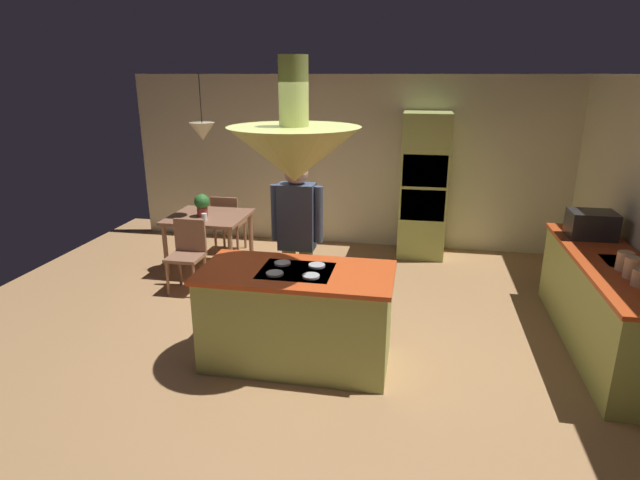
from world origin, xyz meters
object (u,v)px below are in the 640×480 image
(oven_tower, at_px, (424,186))
(canister_sugar, at_px, (632,268))
(chair_by_back_wall, at_px, (228,220))
(person_at_island, at_px, (297,234))
(kitchen_island, at_px, (297,316))
(microwave_on_counter, at_px, (592,225))
(chair_facing_island, at_px, (188,250))
(canister_tea, at_px, (624,261))
(dining_table, at_px, (209,223))
(cup_on_table, at_px, (204,217))
(potted_plant_on_table, at_px, (202,204))
(canister_flour, at_px, (640,278))

(oven_tower, height_order, canister_sugar, oven_tower)
(chair_by_back_wall, bearing_deg, canister_sugar, 151.92)
(oven_tower, xyz_separation_m, chair_by_back_wall, (-2.80, -0.45, -0.52))
(oven_tower, height_order, person_at_island, oven_tower)
(kitchen_island, bearing_deg, oven_tower, 71.26)
(microwave_on_counter, bearing_deg, chair_facing_island, -178.43)
(chair_facing_island, distance_m, canister_tea, 4.65)
(dining_table, xyz_separation_m, microwave_on_counter, (4.54, -0.56, 0.38))
(canister_sugar, bearing_deg, canister_tea, 90.00)
(kitchen_island, xyz_separation_m, chair_facing_island, (-1.70, 1.41, 0.05))
(person_at_island, distance_m, cup_on_table, 1.91)
(chair_by_back_wall, relative_size, cup_on_table, 9.67)
(kitchen_island, distance_m, dining_table, 2.71)
(cup_on_table, bearing_deg, oven_tower, 26.58)
(oven_tower, relative_size, chair_facing_island, 2.36)
(chair_facing_island, height_order, canister_tea, canister_tea)
(chair_facing_island, xyz_separation_m, canister_sugar, (4.54, -1.04, 0.49))
(cup_on_table, height_order, canister_sugar, canister_sugar)
(person_at_island, bearing_deg, oven_tower, 63.71)
(chair_facing_island, relative_size, chair_by_back_wall, 1.00)
(chair_by_back_wall, bearing_deg, kitchen_island, 121.36)
(dining_table, bearing_deg, microwave_on_counter, -7.09)
(kitchen_island, xyz_separation_m, oven_tower, (1.10, 3.24, 0.57))
(dining_table, bearing_deg, canister_tea, -18.88)
(kitchen_island, bearing_deg, chair_facing_island, 140.32)
(canister_tea, relative_size, microwave_on_counter, 0.37)
(kitchen_island, xyz_separation_m, potted_plant_on_table, (-1.75, 2.04, 0.47))
(canister_sugar, xyz_separation_m, canister_tea, (0.00, 0.18, -0.01))
(dining_table, bearing_deg, canister_flour, -22.84)
(canister_tea, bearing_deg, canister_flour, -90.00)
(cup_on_table, height_order, canister_tea, canister_tea)
(oven_tower, height_order, microwave_on_counter, oven_tower)
(dining_table, distance_m, chair_by_back_wall, 0.71)
(cup_on_table, distance_m, canister_tea, 4.69)
(cup_on_table, bearing_deg, dining_table, 101.47)
(dining_table, xyz_separation_m, chair_by_back_wall, (0.00, 0.69, -0.15))
(chair_facing_island, bearing_deg, canister_sugar, -12.94)
(oven_tower, bearing_deg, cup_on_table, -153.42)
(canister_tea, bearing_deg, kitchen_island, -169.09)
(kitchen_island, xyz_separation_m, chair_by_back_wall, (-1.70, 2.79, 0.05))
(potted_plant_on_table, bearing_deg, dining_table, 45.90)
(kitchen_island, xyz_separation_m, microwave_on_counter, (2.84, 1.54, 0.59))
(person_at_island, bearing_deg, chair_by_back_wall, 126.51)
(chair_facing_island, height_order, canister_sugar, canister_sugar)
(canister_flour, bearing_deg, person_at_island, 170.24)
(oven_tower, height_order, dining_table, oven_tower)
(oven_tower, relative_size, cup_on_table, 22.83)
(dining_table, height_order, person_at_island, person_at_island)
(chair_facing_island, height_order, canister_flour, canister_flour)
(oven_tower, xyz_separation_m, canister_flour, (1.74, -3.06, -0.06))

